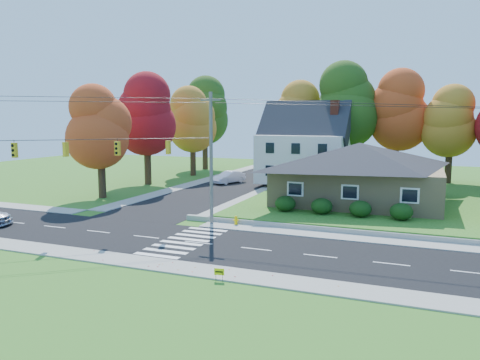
# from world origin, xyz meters

# --- Properties ---
(ground) EXTENTS (120.00, 120.00, 0.00)m
(ground) POSITION_xyz_m (0.00, 0.00, 0.00)
(ground) COLOR #3D7923
(road_main) EXTENTS (90.00, 8.00, 0.02)m
(road_main) POSITION_xyz_m (0.00, 0.00, 0.01)
(road_main) COLOR black
(road_main) RESTS_ON ground
(road_cross) EXTENTS (8.00, 44.00, 0.02)m
(road_cross) POSITION_xyz_m (-8.00, 26.00, 0.01)
(road_cross) COLOR black
(road_cross) RESTS_ON ground
(sidewalk_north) EXTENTS (90.00, 2.00, 0.08)m
(sidewalk_north) POSITION_xyz_m (0.00, 5.00, 0.04)
(sidewalk_north) COLOR #9C9A90
(sidewalk_north) RESTS_ON ground
(sidewalk_south) EXTENTS (90.00, 2.00, 0.08)m
(sidewalk_south) POSITION_xyz_m (0.00, -5.00, 0.04)
(sidewalk_south) COLOR #9C9A90
(sidewalk_south) RESTS_ON ground
(lawn) EXTENTS (30.00, 30.00, 0.50)m
(lawn) POSITION_xyz_m (13.00, 21.00, 0.25)
(lawn) COLOR #3D7923
(lawn) RESTS_ON ground
(ranch_house) EXTENTS (14.60, 10.60, 5.40)m
(ranch_house) POSITION_xyz_m (8.00, 16.00, 3.27)
(ranch_house) COLOR tan
(ranch_house) RESTS_ON lawn
(colonial_house) EXTENTS (10.40, 8.40, 9.60)m
(colonial_house) POSITION_xyz_m (0.04, 28.00, 4.58)
(colonial_house) COLOR silver
(colonial_house) RESTS_ON lawn
(hedge_row) EXTENTS (10.70, 1.70, 1.27)m
(hedge_row) POSITION_xyz_m (7.50, 9.80, 1.14)
(hedge_row) COLOR #163A10
(hedge_row) RESTS_ON lawn
(traffic_infrastructure) EXTENTS (38.10, 10.66, 10.00)m
(traffic_infrastructure) POSITION_xyz_m (-0.15, 1.35, 5.15)
(traffic_infrastructure) COLOR #666059
(traffic_infrastructure) RESTS_ON ground
(tree_lot_0) EXTENTS (6.72, 6.72, 12.51)m
(tree_lot_0) POSITION_xyz_m (-2.00, 34.00, 8.31)
(tree_lot_0) COLOR #3F2A19
(tree_lot_0) RESTS_ON lawn
(tree_lot_1) EXTENTS (7.84, 7.84, 14.60)m
(tree_lot_1) POSITION_xyz_m (4.00, 33.00, 9.61)
(tree_lot_1) COLOR #3F2A19
(tree_lot_1) RESTS_ON lawn
(tree_lot_2) EXTENTS (7.28, 7.28, 13.56)m
(tree_lot_2) POSITION_xyz_m (10.00, 34.00, 8.96)
(tree_lot_2) COLOR #3F2A19
(tree_lot_2) RESTS_ON lawn
(tree_lot_3) EXTENTS (6.16, 6.16, 11.47)m
(tree_lot_3) POSITION_xyz_m (16.00, 33.00, 7.65)
(tree_lot_3) COLOR #3F2A19
(tree_lot_3) RESTS_ON lawn
(tree_west_0) EXTENTS (6.16, 6.16, 11.47)m
(tree_west_0) POSITION_xyz_m (-17.00, 12.00, 7.15)
(tree_west_0) COLOR #3F2A19
(tree_west_0) RESTS_ON ground
(tree_west_1) EXTENTS (7.28, 7.28, 13.56)m
(tree_west_1) POSITION_xyz_m (-18.00, 22.00, 8.46)
(tree_west_1) COLOR #3F2A19
(tree_west_1) RESTS_ON ground
(tree_west_2) EXTENTS (6.72, 6.72, 12.51)m
(tree_west_2) POSITION_xyz_m (-17.00, 32.00, 7.81)
(tree_west_2) COLOR #3F2A19
(tree_west_2) RESTS_ON ground
(tree_west_3) EXTENTS (7.84, 7.84, 14.60)m
(tree_west_3) POSITION_xyz_m (-19.00, 40.00, 9.11)
(tree_west_3) COLOR #3F2A19
(tree_west_3) RESTS_ON ground
(white_car) EXTENTS (3.09, 4.81, 1.50)m
(white_car) POSITION_xyz_m (-9.08, 26.37, 0.77)
(white_car) COLOR silver
(white_car) RESTS_ON road_cross
(fire_hydrant) EXTENTS (0.42, 0.33, 0.75)m
(fire_hydrant) POSITION_xyz_m (0.36, 5.58, 0.36)
(fire_hydrant) COLOR #FFCF04
(fire_hydrant) RESTS_ON ground
(yard_sign) EXTENTS (0.51, 0.12, 0.64)m
(yard_sign) POSITION_xyz_m (4.19, -6.00, 0.46)
(yard_sign) COLOR black
(yard_sign) RESTS_ON ground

